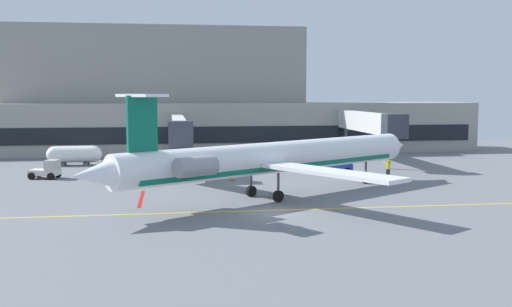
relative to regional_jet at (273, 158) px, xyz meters
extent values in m
cube|color=slate|center=(-0.87, -5.92, -3.31)|extent=(120.00, 120.00, 0.10)
cube|color=yellow|center=(-0.87, -5.08, -3.26)|extent=(108.00, 0.24, 0.01)
cube|color=red|center=(-10.58, 1.18, -3.26)|extent=(0.30, 8.00, 0.01)
cube|color=gray|center=(-1.59, 39.19, 0.27)|extent=(75.91, 10.23, 7.06)
cube|color=gray|center=(-9.72, 41.75, 9.29)|extent=(42.68, 7.16, 10.97)
cube|color=black|center=(-1.59, 34.03, -0.46)|extent=(72.87, 0.12, 2.28)
cube|color=silver|center=(-7.16, 23.20, 1.18)|extent=(1.40, 21.75, 2.40)
cube|color=#2D333D|center=(-7.16, 11.42, 1.18)|extent=(2.40, 2.00, 2.64)
cylinder|color=#4C4C51|center=(-7.16, 32.58, -1.64)|extent=(0.44, 0.44, 3.24)
cylinder|color=#4C4C51|center=(-7.16, 13.12, -1.64)|extent=(0.44, 0.44, 3.24)
cube|color=silver|center=(16.02, 24.83, 1.65)|extent=(1.40, 18.48, 2.40)
cube|color=#2D333D|center=(16.02, 14.69, 1.65)|extent=(2.40, 2.00, 2.64)
cylinder|color=#4C4C51|center=(16.02, 32.58, -1.41)|extent=(0.44, 0.44, 3.71)
cylinder|color=#4C4C51|center=(16.02, 16.39, -1.41)|extent=(0.44, 0.44, 3.71)
cylinder|color=white|center=(0.46, 0.29, 0.04)|extent=(26.42, 18.16, 2.50)
cube|color=#0C664C|center=(0.46, 0.29, -0.64)|extent=(23.78, 16.34, 0.45)
cone|color=white|center=(13.73, 8.79, 0.04)|extent=(3.64, 3.55, 2.45)
cone|color=white|center=(-13.03, -8.34, 0.04)|extent=(3.88, 3.54, 2.13)
cube|color=white|center=(-4.87, 5.41, -0.33)|extent=(8.41, 11.28, 0.28)
cube|color=white|center=(2.87, -6.68, -0.33)|extent=(8.41, 11.28, 0.28)
cylinder|color=gray|center=(-8.63, -3.18, 0.23)|extent=(3.27, 2.78, 1.38)
cylinder|color=gray|center=(-6.50, -6.50, 0.23)|extent=(3.27, 2.78, 1.38)
cube|color=#0C664C|center=(-10.07, -6.45, 3.18)|extent=(2.02, 1.42, 3.76)
cube|color=white|center=(-10.07, -6.45, 5.06)|extent=(3.63, 4.31, 0.20)
cylinder|color=#3F3F44|center=(9.99, 6.39, -1.78)|extent=(0.20, 0.20, 1.60)
cylinder|color=black|center=(9.99, 6.39, -2.81)|extent=(0.95, 0.78, 0.90)
cylinder|color=#3F3F44|center=(-1.67, 0.86, -1.78)|extent=(0.20, 0.20, 1.60)
cylinder|color=black|center=(-1.67, 0.86, -2.81)|extent=(0.95, 0.78, 0.90)
cylinder|color=#3F3F44|center=(0.08, -1.88, -1.78)|extent=(0.20, 0.20, 1.60)
cylinder|color=black|center=(0.08, -1.88, -2.81)|extent=(0.95, 0.78, 0.90)
cube|color=silver|center=(-20.58, 14.15, -2.63)|extent=(3.14, 2.25, 0.56)
cube|color=#B8B1A9|center=(-19.81, 13.96, -1.87)|extent=(1.44, 1.69, 0.97)
cylinder|color=black|center=(-19.42, 14.71, -2.91)|extent=(0.75, 0.44, 0.70)
cylinder|color=black|center=(-19.80, 13.12, -2.91)|extent=(0.75, 0.44, 0.70)
cylinder|color=black|center=(-21.35, 15.17, -2.91)|extent=(0.75, 0.44, 0.70)
cylinder|color=black|center=(-21.73, 13.59, -2.91)|extent=(0.75, 0.44, 0.70)
cube|color=#1E4CB2|center=(8.09, 19.69, -2.67)|extent=(3.25, 3.33, 0.47)
cube|color=#1A4197|center=(8.62, 19.09, -1.86)|extent=(1.99, 1.94, 1.15)
cylinder|color=black|center=(9.43, 19.56, -2.91)|extent=(0.67, 0.71, 0.70)
cylinder|color=black|center=(8.06, 18.34, -2.91)|extent=(0.67, 0.71, 0.70)
cylinder|color=black|center=(8.12, 21.03, -2.91)|extent=(0.67, 0.71, 0.70)
cylinder|color=black|center=(6.75, 19.82, -2.91)|extent=(0.67, 0.71, 0.70)
cube|color=#19389E|center=(9.02, 13.88, -2.59)|extent=(3.99, 2.24, 0.63)
cube|color=navy|center=(10.08, 13.76, -1.71)|extent=(1.70, 1.79, 1.14)
cylinder|color=black|center=(10.45, 14.61, -2.91)|extent=(0.73, 0.36, 0.70)
cylinder|color=black|center=(10.23, 12.83, -2.91)|extent=(0.73, 0.36, 0.70)
cylinder|color=black|center=(7.81, 14.93, -2.91)|extent=(0.73, 0.36, 0.70)
cylinder|color=black|center=(7.59, 13.15, -2.91)|extent=(0.73, 0.36, 0.70)
cylinder|color=white|center=(-19.32, 24.95, -1.94)|extent=(4.49, 2.09, 1.95)
sphere|color=white|center=(-17.11, 25.02, -1.94)|extent=(1.91, 1.91, 1.91)
sphere|color=white|center=(-21.54, 24.89, -1.94)|extent=(1.91, 1.91, 1.91)
cube|color=#59595B|center=(-20.65, 24.95, -3.09)|extent=(0.60, 1.75, 0.35)
cube|color=#59595B|center=(-17.99, 24.95, -3.09)|extent=(0.60, 1.75, 0.35)
cylinder|color=#191E33|center=(13.39, 9.81, -2.82)|extent=(0.18, 0.18, 0.87)
cylinder|color=#191E33|center=(13.55, 9.68, -2.82)|extent=(0.18, 0.18, 0.87)
cylinder|color=yellow|center=(13.47, 9.75, -2.05)|extent=(0.34, 0.34, 0.68)
sphere|color=tan|center=(13.47, 9.75, -1.59)|extent=(0.24, 0.24, 0.24)
cylinder|color=yellow|center=(13.31, 9.89, -1.65)|extent=(0.35, 0.33, 0.50)
cylinder|color=#F2590C|center=(13.31, 9.89, -1.43)|extent=(0.06, 0.06, 0.28)
cylinder|color=yellow|center=(13.64, 9.60, -1.65)|extent=(0.35, 0.33, 0.50)
cylinder|color=#F2590C|center=(13.64, 9.60, -1.43)|extent=(0.06, 0.06, 0.28)
cone|color=orange|center=(-2.27, 10.14, -2.99)|extent=(0.36, 0.36, 0.55)
cube|color=black|center=(-2.27, 10.14, -3.24)|extent=(0.47, 0.47, 0.04)
cone|color=orange|center=(-13.05, 9.03, -2.99)|extent=(0.36, 0.36, 0.55)
cube|color=black|center=(-13.05, 9.03, -3.24)|extent=(0.47, 0.47, 0.04)
camera|label=1|loc=(-8.34, -47.05, 5.21)|focal=41.83mm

